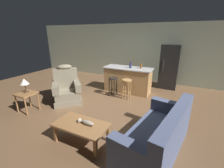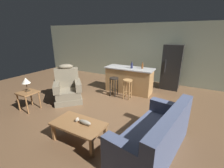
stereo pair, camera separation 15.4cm
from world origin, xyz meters
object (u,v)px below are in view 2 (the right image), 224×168
couch (155,137)px  recliner_near_lamp (68,88)px  coffee_table (79,126)px  refrigerator (172,67)px  bottle_tall_green (142,66)px  fish_figurine (84,122)px  bar_stool_right (128,86)px  table_lamp (26,81)px  end_table (28,95)px  bottle_short_amber (132,66)px  bar_stool_left (114,83)px  kitchen_island (129,80)px

couch → recliner_near_lamp: (-3.12, 0.99, 0.08)m
coffee_table → recliner_near_lamp: recliner_near_lamp is taller
refrigerator → bottle_tall_green: refrigerator is taller
fish_figurine → bar_stool_right: 2.45m
table_lamp → coffee_table: bearing=-10.2°
end_table → refrigerator: 5.19m
end_table → bar_stool_right: bearing=43.5°
recliner_near_lamp → refrigerator: 4.07m
coffee_table → bottle_short_amber: (-0.07, 3.06, 0.68)m
refrigerator → end_table: bearing=-130.3°
bottle_tall_green → bar_stool_left: bearing=-137.1°
bottle_tall_green → bottle_short_amber: 0.38m
kitchen_island → refrigerator: refrigerator is taller
bar_stool_left → bar_stool_right: bearing=0.0°
bottle_short_amber → bar_stool_left: bearing=-126.1°
fish_figurine → bar_stool_left: 2.52m
end_table → bottle_tall_green: bottle_tall_green is taller
kitchen_island → bar_stool_right: (0.21, -0.63, -0.01)m
recliner_near_lamp → bottle_short_amber: 2.38m
coffee_table → end_table: size_ratio=1.96×
couch → bottle_short_amber: 3.14m
couch → bar_stool_right: couch is taller
fish_figurine → table_lamp: bearing=171.2°
table_lamp → bar_stool_right: table_lamp is taller
bar_stool_left → bottle_tall_green: (0.77, 0.72, 0.56)m
fish_figurine → end_table: bearing=171.8°
coffee_table → fish_figurine: 0.15m
fish_figurine → end_table: 2.33m
couch → refrigerator: bearing=-75.3°
end_table → bar_stool_right: bar_stool_right is taller
bottle_short_amber → refrigerator: bearing=45.8°
bar_stool_left → bottle_short_amber: 0.92m
bar_stool_right → table_lamp: bearing=-137.3°
table_lamp → bar_stool_right: size_ratio=0.60×
kitchen_island → bar_stool_left: 0.70m
bar_stool_right → bottle_short_amber: bottle_short_amber is taller
fish_figurine → kitchen_island: size_ratio=0.19×
couch → bottle_tall_green: size_ratio=8.87×
kitchen_island → bottle_short_amber: 0.58m
bar_stool_right → fish_figurine: bearing=-88.2°
bottle_short_amber → coffee_table: bearing=-88.7°
bottle_tall_green → bar_stool_right: bearing=-109.3°
end_table → refrigerator: (3.35, 3.94, 0.42)m
kitchen_island → couch: bearing=-58.7°
couch → refrigerator: (-0.31, 3.90, 0.54)m
recliner_near_lamp → refrigerator: size_ratio=0.68×
coffee_table → bottle_tall_green: 3.29m
bar_stool_right → bottle_tall_green: 0.95m
table_lamp → kitchen_island: 3.42m
recliner_near_lamp → refrigerator: (2.80, 2.91, 0.46)m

